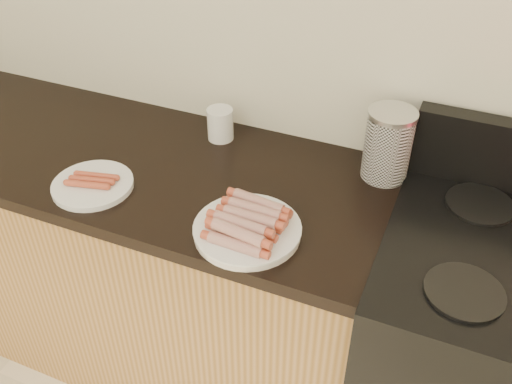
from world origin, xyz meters
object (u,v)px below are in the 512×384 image
at_px(canister, 388,145).
at_px(main_plate, 247,231).
at_px(side_plate, 93,185).
at_px(stove, 497,378).
at_px(mug, 220,124).

bearing_deg(canister, main_plate, -123.94).
relative_size(side_plate, canister, 1.08).
xyz_separation_m(main_plate, side_plate, (-0.48, 0.01, -0.00)).
height_order(stove, side_plate, side_plate).
bearing_deg(mug, canister, 0.13).
bearing_deg(stove, canister, 153.32).
distance_m(stove, canister, 0.74).
distance_m(stove, side_plate, 1.27).
relative_size(stove, side_plate, 4.00).
bearing_deg(main_plate, stove, 13.22).
relative_size(main_plate, canister, 1.30).
distance_m(canister, mug, 0.52).
xyz_separation_m(stove, side_plate, (-1.18, -0.15, 0.45)).
distance_m(stove, main_plate, 0.85).
height_order(main_plate, mug, mug).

